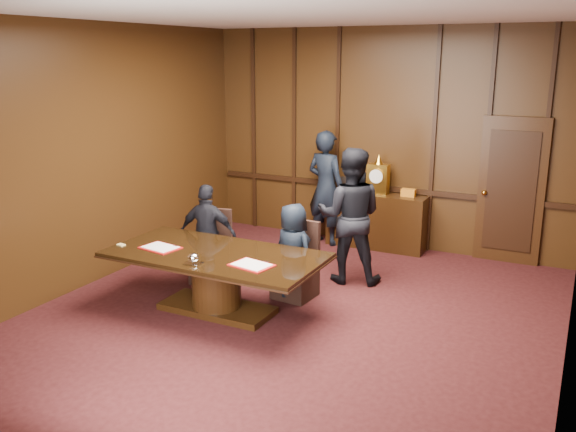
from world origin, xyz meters
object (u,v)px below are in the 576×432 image
Objects in this scene: conference_table at (216,272)px; witness_right at (350,216)px; sideboard at (377,218)px; signatory_left at (208,234)px; witness_left at (326,188)px; signatory_right at (293,252)px.

witness_right is (1.06, 1.73, 0.43)m from conference_table.
sideboard is 1.70m from witness_right.
signatory_left is (-1.55, -2.56, 0.21)m from sideboard.
witness_left reaches higher than conference_table.
witness_left is (-0.84, -0.16, 0.46)m from sideboard.
witness_right is (1.71, 0.93, 0.24)m from signatory_left.
sideboard reaches higher than signatory_right.
conference_table is 3.23m from witness_left.
witness_left reaches higher than witness_right.
signatory_left is at bearing 12.77° from witness_right.
signatory_left is 1.30m from signatory_right.
witness_right is at bearing -84.57° from sideboard.
signatory_right is 2.49m from witness_left.
witness_right is at bearing 137.38° from witness_left.
sideboard is at bearing -100.45° from witness_right.
signatory_right is 1.06m from witness_right.
signatory_right is at bearing 117.11° from witness_left.
conference_table is 2.07m from witness_right.
conference_table is 1.39× the size of witness_left.
signatory_left is 0.74× the size of witness_right.
signatory_left is 2.52m from witness_left.
conference_table is at bearing 42.75° from witness_right.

